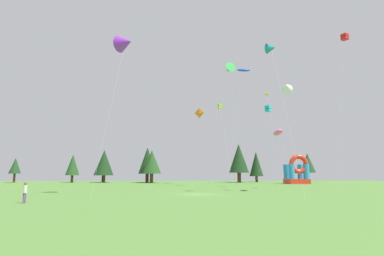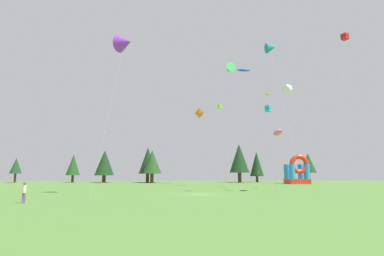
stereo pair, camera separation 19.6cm
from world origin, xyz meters
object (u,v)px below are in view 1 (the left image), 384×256
kite_orange_diamond (199,114)px  kite_pink_parafoil (278,132)px  kite_green_delta (229,69)px  kite_purple_delta (125,43)px  kite_red_box (345,37)px  person_near_camera (25,191)px  kite_cyan_box (268,109)px  kite_yellow_parafoil (267,94)px  kite_teal_delta (271,48)px  kite_lime_box (220,106)px  kite_white_delta (287,87)px  inflatable_orange_dome (297,173)px  kite_blue_parafoil (244,70)px

kite_orange_diamond → kite_pink_parafoil: (10.46, -10.85, -4.65)m
kite_green_delta → kite_purple_delta: bearing=-122.7°
kite_red_box → person_near_camera: (-39.42, -16.29, -22.53)m
kite_cyan_box → kite_yellow_parafoil: bearing=73.2°
kite_teal_delta → kite_lime_box: bearing=96.9°
kite_green_delta → kite_white_delta: size_ratio=1.69×
inflatable_orange_dome → kite_blue_parafoil: bearing=-134.4°
person_near_camera → kite_blue_parafoil: bearing=49.5°
kite_pink_parafoil → inflatable_orange_dome: size_ratio=1.31×
kite_red_box → inflatable_orange_dome: (1.98, 26.86, -21.10)m
kite_white_delta → person_near_camera: size_ratio=8.58×
kite_purple_delta → kite_cyan_box: kite_purple_delta is taller
kite_blue_parafoil → kite_pink_parafoil: size_ratio=2.49×
kite_green_delta → kite_red_box: kite_green_delta is taller
inflatable_orange_dome → kite_orange_diamond: bearing=-143.8°
kite_white_delta → kite_cyan_box: 10.89m
kite_yellow_parafoil → kite_red_box: size_ratio=0.91×
kite_teal_delta → kite_yellow_parafoil: bearing=74.2°
kite_purple_delta → inflatable_orange_dome: (34.64, 34.75, -16.02)m
kite_orange_diamond → person_near_camera: size_ratio=7.55×
kite_red_box → kite_cyan_box: bearing=141.7°
kite_orange_diamond → kite_red_box: bearing=-22.2°
kite_cyan_box → person_near_camera: 40.09m
kite_pink_parafoil → kite_orange_diamond: bearing=133.9°
kite_yellow_parafoil → inflatable_orange_dome: kite_yellow_parafoil is taller
kite_teal_delta → kite_lime_box: size_ratio=1.15×
kite_blue_parafoil → kite_cyan_box: bearing=-39.0°
kite_pink_parafoil → kite_cyan_box: kite_cyan_box is taller
kite_yellow_parafoil → kite_red_box: bearing=-81.2°
kite_red_box → kite_white_delta: bearing=-165.2°
kite_yellow_parafoil → kite_blue_parafoil: size_ratio=0.99×
kite_cyan_box → kite_green_delta: bearing=112.0°
kite_pink_parafoil → kite_red_box: size_ratio=0.37×
inflatable_orange_dome → kite_pink_parafoil: bearing=-115.8°
kite_yellow_parafoil → kite_cyan_box: 21.79m
kite_red_box → inflatable_orange_dome: bearing=85.8°
kite_green_delta → person_near_camera: (-24.52, -36.06, -23.88)m
kite_orange_diamond → inflatable_orange_dome: (24.27, 17.78, -10.43)m
kite_teal_delta → kite_blue_parafoil: 17.02m
kite_yellow_parafoil → kite_red_box: 27.95m
kite_yellow_parafoil → kite_blue_parafoil: 19.14m
kite_green_delta → kite_lime_box: bearing=163.4°
kite_green_delta → kite_purple_delta: 33.50m
kite_cyan_box → kite_white_delta: bearing=-92.8°
kite_yellow_parafoil → kite_white_delta: 31.78m
kite_teal_delta → kite_blue_parafoil: size_ratio=0.90×
kite_blue_parafoil → kite_pink_parafoil: (1.85, -12.65, -13.42)m
kite_teal_delta → inflatable_orange_dome: 39.95m
kite_purple_delta → kite_red_box: 33.98m
kite_yellow_parafoil → kite_purple_delta: size_ratio=1.12×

